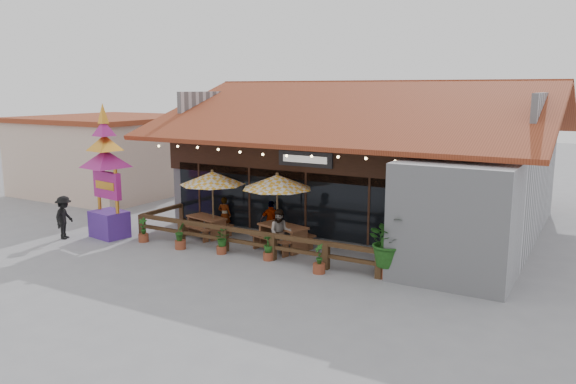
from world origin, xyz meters
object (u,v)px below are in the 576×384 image
Objects in this scene: picnic_table_right at (283,233)px; thai_sign_tower at (106,162)px; tropical_plant at (390,242)px; pedestrian at (64,217)px; umbrella_left at (212,178)px; picnic_table_left at (207,223)px; umbrella_right at (277,182)px.

thai_sign_tower reaches higher than picnic_table_right.
picnic_table_right is 1.09× the size of tropical_plant.
pedestrian is at bearing -171.62° from tropical_plant.
thai_sign_tower reaches higher than umbrella_left.
picnic_table_left is 8.03m from tropical_plant.
tropical_plant is 12.62m from pedestrian.
picnic_table_right is at bearing 15.94° from thai_sign_tower.
pedestrian is at bearing -158.21° from umbrella_right.
pedestrian is (-1.31, -1.03, -2.12)m from thai_sign_tower.
umbrella_right is at bearing -92.81° from pedestrian.
umbrella_right is 0.51× the size of thai_sign_tower.
picnic_table_left is at bearing -81.23° from pedestrian.
umbrella_left reaches higher than pedestrian.
tropical_plant is (7.55, -1.12, -1.20)m from umbrella_left.
umbrella_left is 1.85m from picnic_table_left.
umbrella_left reaches higher than tropical_plant.
umbrella_left is 1.48× the size of tropical_plant.
umbrella_left reaches higher than picnic_table_left.
umbrella_left is at bearing -5.91° from picnic_table_left.
picnic_table_right is at bearing -0.00° from umbrella_left.
umbrella_right is 5.06m from tropical_plant.
pedestrian reaches higher than picnic_table_right.
pedestrian is at bearing -148.98° from umbrella_left.
tropical_plant is (7.92, -1.16, 0.61)m from picnic_table_left.
picnic_table_left is (-3.18, -0.09, -1.88)m from umbrella_right.
tropical_plant is at bearing -14.27° from picnic_table_right.
umbrella_right reaches higher than umbrella_left.
thai_sign_tower is at bearing -175.89° from tropical_plant.
thai_sign_tower is at bearing -151.92° from umbrella_left.
picnic_table_left is at bearing 171.66° from tropical_plant.
umbrella_right is 1.31× the size of picnic_table_right.
thai_sign_tower reaches higher than umbrella_right.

